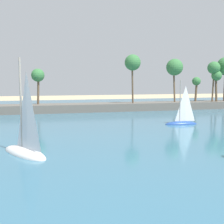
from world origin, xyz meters
name	(u,v)px	position (x,y,z in m)	size (l,w,h in m)	color
sea	(65,115)	(0.00, 52.59, 0.03)	(220.00, 91.77, 0.06)	#386B84
palm_headland	(76,95)	(3.00, 58.36, 3.73)	(108.96, 6.54, 13.47)	#605B54
sailboat_near_shore	(25,145)	(-6.12, 22.67, 0.93)	(5.22, 6.72, 9.67)	white
sailboat_toward_headland	(182,120)	(16.97, 35.78, 0.74)	(5.33, 1.99, 7.56)	#234793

